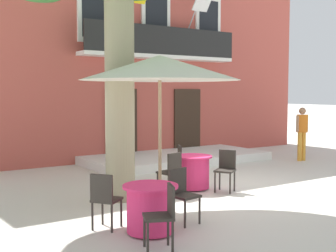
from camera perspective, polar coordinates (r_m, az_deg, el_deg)
ground_plane at (r=10.68m, az=8.90°, el=-7.52°), size 120.00×120.00×0.00m
building_facade at (r=16.76m, az=-5.28°, el=9.66°), size 13.00×5.09×7.50m
entrance_step_platform at (r=14.04m, az=1.16°, el=-4.11°), size 5.75×2.57×0.25m
cafe_table_near_tree at (r=10.12m, az=3.21°, el=-5.87°), size 0.86×0.86×0.76m
cafe_chair_near_tree_0 at (r=10.81m, az=2.04°, el=-4.48°), size 0.53×0.53×0.91m
cafe_chair_near_tree_1 at (r=9.52m, az=0.41°, el=-5.67°), size 0.46×0.46×0.91m
cafe_chair_near_tree_2 at (r=9.93m, az=7.43°, el=-5.29°), size 0.55×0.55×0.91m
cafe_table_middle at (r=6.99m, az=-2.26°, el=-10.50°), size 0.86×0.86×0.76m
cafe_chair_middle_0 at (r=7.20m, az=-8.12°, el=-8.99°), size 0.56×0.56×0.91m
cafe_chair_middle_1 at (r=6.25m, az=-0.56°, el=-10.99°), size 0.52×0.52×0.91m
cafe_chair_middle_2 at (r=7.50m, az=1.79°, el=-8.40°), size 0.46×0.46×0.91m
cafe_umbrella at (r=8.06m, az=-1.05°, el=7.38°), size 2.90×2.90×2.85m
pedestrian_near_entrance at (r=14.82m, az=16.78°, el=-0.57°), size 0.53×0.40×1.71m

